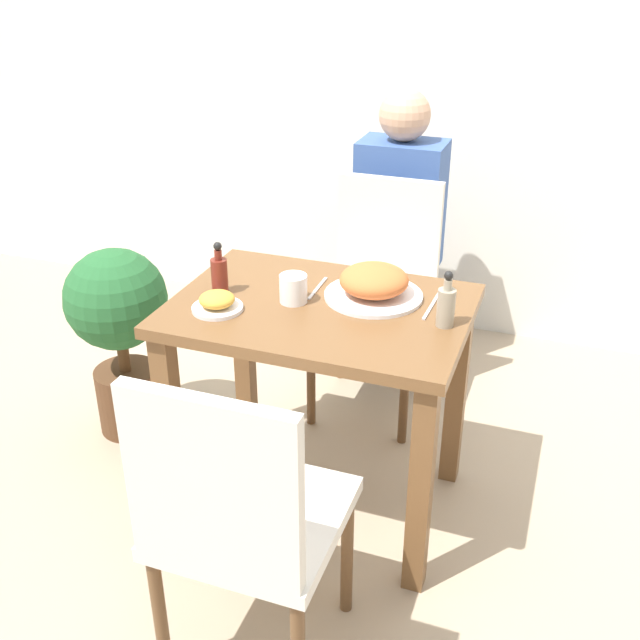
# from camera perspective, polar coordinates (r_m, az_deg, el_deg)

# --- Properties ---
(ground_plane) EXTENTS (16.00, 16.00, 0.00)m
(ground_plane) POSITION_cam_1_polar(r_m,az_deg,el_deg) (2.58, 0.00, -13.35)
(ground_plane) COLOR tan
(wall_back) EXTENTS (8.00, 0.05, 2.60)m
(wall_back) POSITION_cam_1_polar(r_m,az_deg,el_deg) (3.36, 8.84, 20.41)
(wall_back) COLOR white
(wall_back) RESTS_ON ground_plane
(dining_table) EXTENTS (0.87, 0.62, 0.72)m
(dining_table) POSITION_cam_1_polar(r_m,az_deg,el_deg) (2.25, 0.00, -2.03)
(dining_table) COLOR brown
(dining_table) RESTS_ON ground_plane
(chair_near) EXTENTS (0.42, 0.42, 0.89)m
(chair_near) POSITION_cam_1_polar(r_m,az_deg,el_deg) (1.78, -6.17, -14.60)
(chair_near) COLOR silver
(chair_near) RESTS_ON ground_plane
(chair_far) EXTENTS (0.42, 0.42, 0.89)m
(chair_far) POSITION_cam_1_polar(r_m,az_deg,el_deg) (2.85, 4.51, 2.63)
(chair_far) COLOR silver
(chair_far) RESTS_ON ground_plane
(food_plate) EXTENTS (0.29, 0.29, 0.10)m
(food_plate) POSITION_cam_1_polar(r_m,az_deg,el_deg) (2.22, 4.12, 2.79)
(food_plate) COLOR white
(food_plate) RESTS_ON dining_table
(side_plate) EXTENTS (0.15, 0.15, 0.06)m
(side_plate) POSITION_cam_1_polar(r_m,az_deg,el_deg) (2.16, -7.85, 1.33)
(side_plate) COLOR white
(side_plate) RESTS_ON dining_table
(drink_cup) EXTENTS (0.08, 0.08, 0.08)m
(drink_cup) POSITION_cam_1_polar(r_m,az_deg,el_deg) (2.19, -2.05, 2.40)
(drink_cup) COLOR white
(drink_cup) RESTS_ON dining_table
(sauce_bottle) EXTENTS (0.05, 0.05, 0.16)m
(sauce_bottle) POSITION_cam_1_polar(r_m,az_deg,el_deg) (2.07, 9.59, 1.13)
(sauce_bottle) COLOR gray
(sauce_bottle) RESTS_ON dining_table
(condiment_bottle) EXTENTS (0.05, 0.05, 0.16)m
(condiment_bottle) POSITION_cam_1_polar(r_m,az_deg,el_deg) (2.25, -7.68, 3.51)
(condiment_bottle) COLOR maroon
(condiment_bottle) RESTS_ON dining_table
(fork_utensil) EXTENTS (0.01, 0.16, 0.00)m
(fork_utensil) POSITION_cam_1_polar(r_m,az_deg,el_deg) (2.28, -0.18, 2.44)
(fork_utensil) COLOR silver
(fork_utensil) RESTS_ON dining_table
(spoon_utensil) EXTENTS (0.01, 0.19, 0.00)m
(spoon_utensil) POSITION_cam_1_polar(r_m,az_deg,el_deg) (2.20, 8.52, 1.10)
(spoon_utensil) COLOR silver
(spoon_utensil) RESTS_ON dining_table
(potted_plant_left) EXTENTS (0.36, 0.36, 0.72)m
(potted_plant_left) POSITION_cam_1_polar(r_m,az_deg,el_deg) (2.77, -15.07, -0.21)
(potted_plant_left) COLOR #51331E
(potted_plant_left) RESTS_ON ground_plane
(person_figure) EXTENTS (0.34, 0.22, 1.17)m
(person_figure) POSITION_cam_1_polar(r_m,az_deg,el_deg) (3.12, 6.02, 6.44)
(person_figure) COLOR #2D3347
(person_figure) RESTS_ON ground_plane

